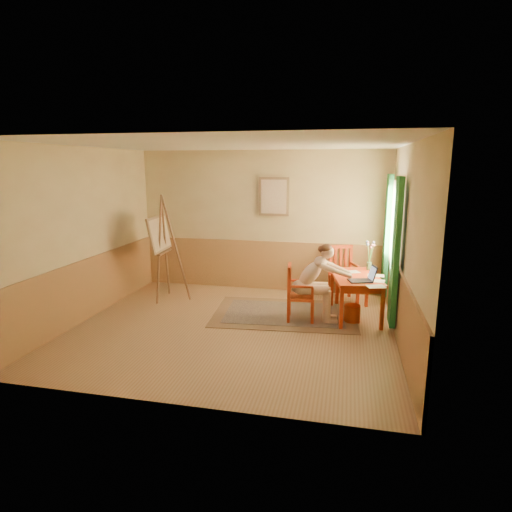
% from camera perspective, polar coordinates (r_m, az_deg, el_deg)
% --- Properties ---
extents(room, '(5.04, 4.54, 2.84)m').
position_cam_1_polar(room, '(6.39, -3.24, 2.16)').
color(room, '#A77F5A').
rests_on(room, ground).
extents(wainscot, '(5.00, 4.50, 1.00)m').
position_cam_1_polar(wainscot, '(7.34, -1.50, -3.72)').
color(wainscot, '#B07B4B').
rests_on(wainscot, room).
extents(window, '(0.12, 2.01, 2.20)m').
position_cam_1_polar(window, '(7.29, 17.87, 2.39)').
color(window, white).
rests_on(window, room).
extents(wall_portrait, '(0.60, 0.05, 0.76)m').
position_cam_1_polar(wall_portrait, '(8.41, 2.42, 7.99)').
color(wall_portrait, '#8E6C4B').
rests_on(wall_portrait, room).
extents(rug, '(2.53, 1.80, 0.02)m').
position_cam_1_polar(rug, '(7.36, 3.86, -7.71)').
color(rug, '#8C7251').
rests_on(rug, room).
extents(table, '(0.92, 1.31, 0.72)m').
position_cam_1_polar(table, '(7.20, 13.30, -3.29)').
color(table, '#C83F18').
rests_on(table, room).
extents(chair_left, '(0.47, 0.45, 0.93)m').
position_cam_1_polar(chair_left, '(6.96, 5.67, -4.96)').
color(chair_left, '#C83F18').
rests_on(chair_left, room).
extents(chair_back, '(0.59, 0.61, 1.03)m').
position_cam_1_polar(chair_back, '(8.13, 11.63, -2.31)').
color(chair_back, '#C83F18').
rests_on(chair_back, room).
extents(figure, '(0.97, 0.45, 1.29)m').
position_cam_1_polar(figure, '(6.88, 8.04, -3.09)').
color(figure, beige).
rests_on(figure, room).
extents(laptop, '(0.47, 0.36, 0.25)m').
position_cam_1_polar(laptop, '(6.85, 14.33, -2.91)').
color(laptop, '#1E2338').
rests_on(laptop, table).
extents(papers, '(0.70, 1.10, 0.00)m').
position_cam_1_polar(papers, '(7.05, 15.01, -2.92)').
color(papers, white).
rests_on(papers, table).
extents(vase, '(0.16, 0.25, 0.51)m').
position_cam_1_polar(vase, '(7.60, 15.03, -0.07)').
color(vase, '#3F724C').
rests_on(vase, table).
extents(wastebasket, '(0.35, 0.35, 0.28)m').
position_cam_1_polar(wastebasket, '(7.13, 12.80, -7.55)').
color(wastebasket, '#9F300C').
rests_on(wastebasket, room).
extents(easel, '(0.68, 0.88, 1.99)m').
position_cam_1_polar(easel, '(8.10, -12.63, 2.38)').
color(easel, brown).
rests_on(easel, room).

